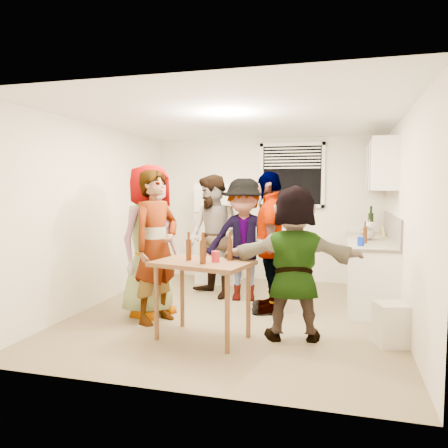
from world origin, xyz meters
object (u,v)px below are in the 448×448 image
(red_cup, at_px, (216,262))
(guest_back_left, at_px, (213,296))
(blue_cup, at_px, (361,246))
(serving_table, at_px, (203,339))
(guest_stripe, at_px, (157,321))
(wine_bottle, at_px, (370,233))
(trash_bin, at_px, (391,322))
(guest_orange, at_px, (293,338))
(kettle, at_px, (367,240))
(beer_bottle_table, at_px, (203,263))
(guest_black, at_px, (269,311))
(refrigerator, at_px, (220,233))
(guest_back_right, at_px, (244,300))
(guest_grey, at_px, (151,314))
(beer_bottle_counter, at_px, (365,243))

(red_cup, xyz_separation_m, guest_back_left, (-0.57, 1.81, -0.85))
(blue_cup, height_order, serving_table, blue_cup)
(guest_stripe, bearing_deg, wine_bottle, -23.63)
(trash_bin, relative_size, guest_orange, 0.27)
(kettle, distance_m, beer_bottle_table, 2.74)
(wine_bottle, height_order, guest_stripe, wine_bottle)
(wine_bottle, distance_m, guest_orange, 3.01)
(guest_black, distance_m, guest_orange, 1.04)
(wine_bottle, xyz_separation_m, guest_orange, (-0.94, -2.72, -0.90))
(guest_stripe, bearing_deg, beer_bottle_table, -102.61)
(trash_bin, xyz_separation_m, beer_bottle_table, (-1.91, -0.42, 0.60))
(trash_bin, bearing_deg, kettle, 95.61)
(wine_bottle, xyz_separation_m, red_cup, (-1.74, -2.99, -0.05))
(trash_bin, xyz_separation_m, guest_orange, (-1.01, -0.06, -0.25))
(refrigerator, bearing_deg, guest_back_right, -59.25)
(guest_grey, bearing_deg, beer_bottle_counter, -50.96)
(blue_cup, height_order, guest_black, blue_cup)
(trash_bin, xyz_separation_m, guest_black, (-1.43, 0.90, -0.25))
(wine_bottle, bearing_deg, blue_cup, -97.40)
(red_cup, distance_m, guest_grey, 1.55)
(blue_cup, relative_size, guest_stripe, 0.06)
(beer_bottle_counter, distance_m, red_cup, 2.28)
(beer_bottle_table, bearing_deg, guest_back_right, 89.22)
(kettle, distance_m, guest_black, 1.75)
(beer_bottle_counter, distance_m, guest_back_right, 1.90)
(guest_stripe, relative_size, guest_back_left, 1.01)
(kettle, distance_m, guest_back_left, 2.39)
(serving_table, relative_size, guest_grey, 0.52)
(blue_cup, distance_m, beer_bottle_table, 2.18)
(beer_bottle_table, distance_m, guest_black, 1.64)
(kettle, bearing_deg, trash_bin, -87.89)
(wine_bottle, height_order, beer_bottle_counter, wine_bottle)
(beer_bottle_counter, height_order, red_cup, beer_bottle_counter)
(refrigerator, xyz_separation_m, guest_stripe, (-0.12, -2.44, -0.85))
(guest_back_right, xyz_separation_m, guest_black, (0.46, -0.52, 0.00))
(beer_bottle_counter, height_order, guest_orange, beer_bottle_counter)
(beer_bottle_counter, xyz_separation_m, guest_grey, (-2.67, -0.93, -0.90))
(refrigerator, bearing_deg, wine_bottle, 2.32)
(blue_cup, distance_m, guest_black, 1.46)
(guest_back_right, distance_m, guest_orange, 1.71)
(red_cup, height_order, guest_black, red_cup)
(refrigerator, bearing_deg, guest_black, -55.61)
(guest_grey, bearing_deg, guest_black, -50.66)
(kettle, height_order, trash_bin, kettle)
(wine_bottle, height_order, red_cup, wine_bottle)
(kettle, bearing_deg, beer_bottle_counter, -100.82)
(refrigerator, relative_size, kettle, 6.75)
(beer_bottle_counter, height_order, beer_bottle_table, beer_bottle_counter)
(beer_bottle_table, xyz_separation_m, guest_grey, (-0.98, 0.80, -0.85))
(guest_back_left, distance_m, guest_black, 1.11)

